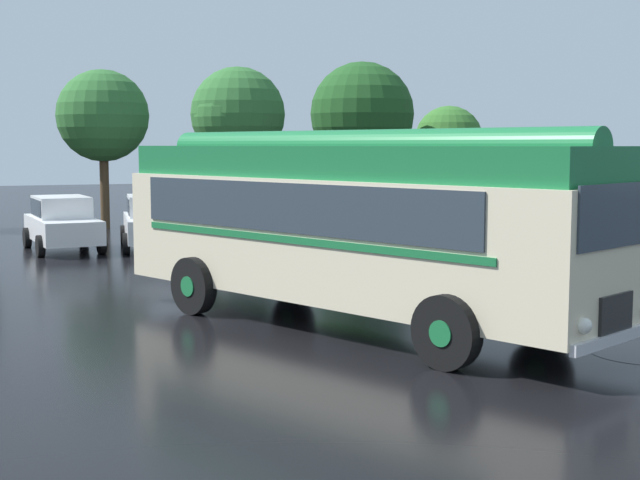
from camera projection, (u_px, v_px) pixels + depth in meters
ground_plane at (359, 322)px, 16.32m from camera, size 120.00×120.00×0.00m
vintage_bus at (351, 221)px, 15.73m from camera, size 6.28×10.23×3.49m
car_near_left at (63, 223)px, 27.21m from camera, size 2.22×4.33×1.66m
car_mid_left at (153, 222)px, 27.76m from camera, size 2.36×4.38×1.66m
car_mid_right at (233, 218)px, 29.29m from camera, size 2.09×4.27×1.66m
tree_centre at (102, 115)px, 34.21m from camera, size 3.53×3.53×6.11m
tree_right_of_centre at (235, 116)px, 36.05m from camera, size 3.84×3.84×6.39m
tree_far_right at (363, 113)px, 38.64m from camera, size 4.51×4.51×6.81m
tree_extra_right at (446, 141)px, 40.84m from camera, size 3.12×3.18×5.01m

